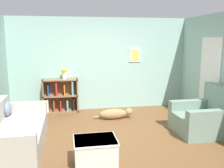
{
  "coord_description": "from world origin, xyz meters",
  "views": [
    {
      "loc": [
        -0.96,
        -4.8,
        2.02
      ],
      "look_at": [
        0.0,
        0.4,
        1.05
      ],
      "focal_mm": 40.0,
      "sensor_mm": 36.0,
      "label": 1
    }
  ],
  "objects": [
    {
      "name": "coffee_table",
      "position": [
        -0.55,
        -1.08,
        0.24
      ],
      "size": [
        0.68,
        0.57,
        0.44
      ],
      "color": "silver",
      "rests_on": "ground_plane"
    },
    {
      "name": "dog",
      "position": [
        0.23,
        1.17,
        0.14
      ],
      "size": [
        1.01,
        0.24,
        0.27
      ],
      "color": "#9E7A4C",
      "rests_on": "ground_plane"
    },
    {
      "name": "vase",
      "position": [
        -1.02,
        2.04,
        1.1
      ],
      "size": [
        0.14,
        0.14,
        0.31
      ],
      "color": "silver",
      "rests_on": "bookshelf"
    },
    {
      "name": "ground_plane",
      "position": [
        0.0,
        0.0,
        0.0
      ],
      "size": [
        14.0,
        14.0,
        0.0
      ],
      "primitive_type": "plane",
      "color": "brown"
    },
    {
      "name": "couch",
      "position": [
        -1.95,
        -0.25,
        0.29
      ],
      "size": [
        0.96,
        2.09,
        0.81
      ],
      "color": "#ADA89E",
      "rests_on": "ground_plane"
    },
    {
      "name": "recliner_chair",
      "position": [
        1.92,
        -0.11,
        0.34
      ],
      "size": [
        1.05,
        1.01,
        1.03
      ],
      "color": "gray",
      "rests_on": "ground_plane"
    },
    {
      "name": "bookshelf",
      "position": [
        -1.13,
        2.06,
        0.45
      ],
      "size": [
        0.95,
        0.29,
        0.93
      ],
      "color": "olive",
      "rests_on": "ground_plane"
    },
    {
      "name": "wall_back",
      "position": [
        0.0,
        2.25,
        1.3
      ],
      "size": [
        5.6,
        0.13,
        2.6
      ],
      "color": "#93BCB2",
      "rests_on": "ground_plane"
    }
  ]
}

